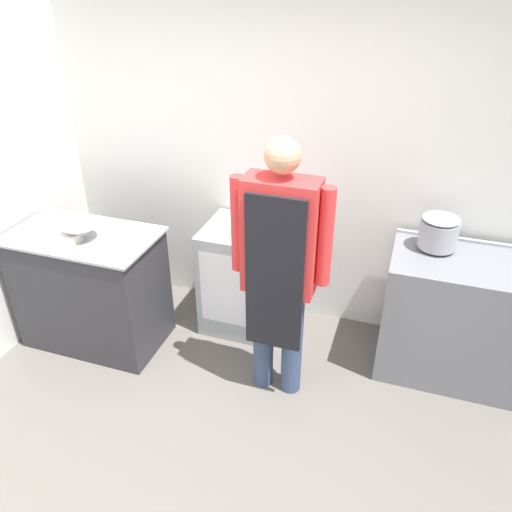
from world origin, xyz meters
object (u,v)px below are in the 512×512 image
Objects in this scene: fridge_unit at (246,278)px; mixing_bowl at (81,232)px; plastic_tub at (69,238)px; stock_pot at (439,231)px; person_cook at (280,261)px; stove at (456,318)px.

mixing_bowl is at bearing -149.44° from fridge_unit.
plastic_tub is 0.55× the size of stock_pot.
plastic_tub is (-1.51, -0.06, -0.07)m from person_cook.
stove is at bearing -25.87° from stock_pot.
person_cook reaches higher than plastic_tub.
mixing_bowl is 1.85× the size of plastic_tub.
stove is 7.08× the size of plastic_tub.
stove is at bearing 13.24° from plastic_tub.
mixing_bowl is 0.10m from plastic_tub.
mixing_bowl is at bearing 54.85° from plastic_tub.
mixing_bowl is 1.01× the size of stock_pot.
fridge_unit is 0.49× the size of person_cook.
stove is 2.78m from plastic_tub.
stove is 0.55× the size of person_cook.
fridge_unit is at bearing 30.56° from mixing_bowl.
mixing_bowl reaches higher than fridge_unit.
person_cook is 6.96× the size of mixing_bowl.
fridge_unit is 1.30m from mixing_bowl.
person_cook reaches higher than mixing_bowl.
fridge_unit is 3.40× the size of mixing_bowl.
mixing_bowl reaches higher than plastic_tub.
stove is at bearing -1.83° from fridge_unit.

